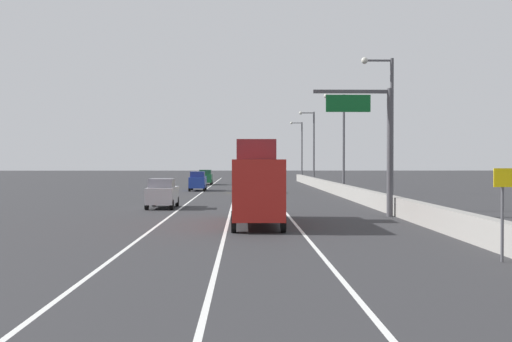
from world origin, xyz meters
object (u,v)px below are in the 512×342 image
object	(u,v)px
lamp_post_right_third	(341,136)
box_truck	(257,185)
lamp_post_right_fifth	(300,147)
car_green_1	(206,177)
car_blue_0	(198,181)
lamp_post_right_second	(388,123)
car_silver_2	(162,193)
car_yellow_3	(252,183)
speed_advisory_sign	(503,207)
overhead_sign_gantry	(377,136)
lamp_post_right_fourth	(312,143)

from	to	relation	value
lamp_post_right_third	box_truck	size ratio (longest dim) A/B	1.09
lamp_post_right_third	lamp_post_right_fifth	size ratio (longest dim) A/B	1.00
car_green_1	car_blue_0	bearing A→B (deg)	-89.26
lamp_post_right_second	car_green_1	distance (m)	49.42
car_silver_2	car_yellow_3	xyz separation A→B (m)	(6.51, 21.62, -0.01)
lamp_post_right_second	lamp_post_right_third	world-z (taller)	same
lamp_post_right_second	lamp_post_right_third	size ratio (longest dim) A/B	1.00
speed_advisory_sign	lamp_post_right_third	bearing A→B (deg)	87.91
overhead_sign_gantry	lamp_post_right_fifth	size ratio (longest dim) A/B	0.75
lamp_post_right_fifth	car_silver_2	bearing A→B (deg)	-103.44
car_green_1	lamp_post_right_third	bearing A→B (deg)	-58.54
speed_advisory_sign	lamp_post_right_fourth	distance (m)	65.88
lamp_post_right_fifth	car_yellow_3	xyz separation A→B (m)	(-8.83, -42.59, -4.77)
overhead_sign_gantry	lamp_post_right_second	distance (m)	4.91
car_blue_0	car_yellow_3	xyz separation A→B (m)	(5.95, -4.62, -0.05)
lamp_post_right_third	lamp_post_right_fifth	xyz separation A→B (m)	(-0.10, 44.44, 0.00)
lamp_post_right_fourth	lamp_post_right_second	bearing A→B (deg)	-89.81
car_green_1	box_truck	distance (m)	55.98
lamp_post_right_fourth	lamp_post_right_fifth	xyz separation A→B (m)	(0.43, 22.22, 0.00)
overhead_sign_gantry	car_yellow_3	world-z (taller)	overhead_sign_gantry
box_truck	lamp_post_right_fifth	bearing A→B (deg)	83.14
overhead_sign_gantry	box_truck	size ratio (longest dim) A/B	0.81
lamp_post_right_third	lamp_post_right_second	bearing A→B (deg)	-90.99
car_blue_0	car_yellow_3	world-z (taller)	car_blue_0
overhead_sign_gantry	car_yellow_3	distance (m)	29.63
lamp_post_right_second	lamp_post_right_fourth	distance (m)	44.44
speed_advisory_sign	lamp_post_right_fourth	world-z (taller)	lamp_post_right_fourth
overhead_sign_gantry	lamp_post_right_third	xyz separation A→B (m)	(2.03, 26.72, 1.04)
lamp_post_right_fifth	car_silver_2	world-z (taller)	lamp_post_right_fifth
lamp_post_right_fifth	car_green_1	size ratio (longest dim) A/B	2.23
lamp_post_right_second	box_truck	distance (m)	12.93
overhead_sign_gantry	car_blue_0	size ratio (longest dim) A/B	1.70
lamp_post_right_third	lamp_post_right_fifth	bearing A→B (deg)	90.13
speed_advisory_sign	car_green_1	distance (m)	69.58
speed_advisory_sign	lamp_post_right_fifth	bearing A→B (deg)	89.03
lamp_post_right_fifth	car_yellow_3	distance (m)	43.76
speed_advisory_sign	car_yellow_3	distance (m)	45.98
car_green_1	car_yellow_3	bearing A→B (deg)	-74.85
car_blue_0	car_green_1	size ratio (longest dim) A/B	0.98
speed_advisory_sign	overhead_sign_gantry	bearing A→B (deg)	91.51
box_truck	speed_advisory_sign	bearing A→B (deg)	-58.97
lamp_post_right_fourth	box_truck	xyz separation A→B (m)	(-8.63, -53.16, -3.75)
speed_advisory_sign	lamp_post_right_fourth	size ratio (longest dim) A/B	0.30
lamp_post_right_second	car_silver_2	world-z (taller)	lamp_post_right_second
car_silver_2	speed_advisory_sign	bearing A→B (deg)	-59.75
speed_advisory_sign	lamp_post_right_second	world-z (taller)	lamp_post_right_second
lamp_post_right_third	car_blue_0	distance (m)	16.90
lamp_post_right_fifth	lamp_post_right_second	bearing A→B (deg)	-90.24
lamp_post_right_fourth	lamp_post_right_fifth	bearing A→B (deg)	88.88
overhead_sign_gantry	car_silver_2	xyz separation A→B (m)	(-13.42, 6.96, -3.71)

